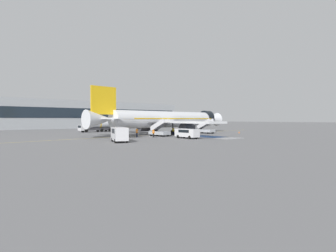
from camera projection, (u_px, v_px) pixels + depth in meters
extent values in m
plane|color=slate|center=(169.00, 134.00, 63.92)|extent=(600.00, 600.00, 0.00)
cube|color=gold|center=(169.00, 134.00, 64.63)|extent=(75.61, 5.26, 0.01)
cube|color=#2856A8|center=(200.00, 136.00, 56.47)|extent=(4.79, 10.95, 0.01)
cube|color=silver|center=(220.00, 139.00, 48.58)|extent=(0.44, 3.60, 0.01)
cube|color=silver|center=(224.00, 139.00, 49.35)|extent=(0.44, 3.60, 0.01)
cube|color=silver|center=(228.00, 138.00, 50.12)|extent=(0.44, 3.60, 0.01)
cube|color=silver|center=(232.00, 138.00, 50.90)|extent=(0.44, 3.60, 0.01)
cube|color=silver|center=(236.00, 138.00, 51.67)|extent=(0.44, 3.60, 0.01)
cylinder|color=silver|center=(169.00, 119.00, 64.54)|extent=(31.95, 6.06, 3.94)
cone|color=silver|center=(212.00, 119.00, 77.07)|extent=(4.59, 4.14, 3.86)
cone|color=silver|center=(100.00, 119.00, 51.46)|extent=(6.15, 4.17, 3.78)
cylinder|color=black|center=(206.00, 118.00, 75.00)|extent=(2.63, 4.13, 3.98)
cube|color=#EAB214|center=(169.00, 119.00, 64.53)|extent=(29.42, 5.97, 0.24)
cube|color=silver|center=(134.00, 122.00, 68.85)|extent=(8.29, 18.43, 0.44)
cylinder|color=#38383D|center=(144.00, 127.00, 68.91)|extent=(3.16, 2.51, 2.32)
cube|color=silver|center=(187.00, 122.00, 55.44)|extent=(6.02, 18.14, 0.44)
cylinder|color=#38383D|center=(187.00, 128.00, 57.86)|extent=(3.16, 2.51, 2.32)
cube|color=#EAB214|center=(104.00, 100.00, 51.98)|extent=(5.53, 0.73, 5.57)
cube|color=silver|center=(97.00, 118.00, 55.18)|extent=(3.96, 6.53, 0.24)
cube|color=silver|center=(117.00, 118.00, 49.79)|extent=(3.96, 6.53, 0.24)
cylinder|color=#38383D|center=(197.00, 126.00, 72.30)|extent=(0.20, 0.20, 2.80)
cylinder|color=black|center=(197.00, 131.00, 72.34)|extent=(0.86, 0.34, 0.84)
cylinder|color=#38383D|center=(155.00, 127.00, 65.69)|extent=(0.24, 0.24, 2.47)
cylinder|color=black|center=(155.00, 132.00, 65.72)|extent=(1.14, 0.67, 1.10)
cylinder|color=#38383D|center=(173.00, 127.00, 61.27)|extent=(0.24, 0.24, 2.47)
cylinder|color=black|center=(173.00, 132.00, 61.30)|extent=(1.14, 0.67, 1.10)
cube|color=#ADB2BA|center=(205.00, 131.00, 67.39)|extent=(2.52, 4.94, 0.70)
cylinder|color=black|center=(198.00, 132.00, 67.96)|extent=(0.27, 0.71, 0.70)
cylinder|color=black|center=(202.00, 132.00, 69.25)|extent=(0.27, 0.71, 0.70)
cylinder|color=black|center=(208.00, 132.00, 65.54)|extent=(0.27, 0.71, 0.70)
cylinder|color=black|center=(213.00, 132.00, 66.84)|extent=(0.27, 0.71, 0.70)
cube|color=#4C4C51|center=(205.00, 126.00, 67.35)|extent=(1.70, 4.23, 2.07)
cube|color=#4C4C51|center=(198.00, 122.00, 68.97)|extent=(1.72, 1.21, 0.12)
cube|color=silver|center=(203.00, 124.00, 66.81)|extent=(0.36, 4.48, 2.78)
cube|color=silver|center=(207.00, 124.00, 67.88)|extent=(0.36, 4.48, 2.78)
cube|color=#ADB2BA|center=(159.00, 133.00, 56.37)|extent=(2.52, 4.94, 0.70)
cylinder|color=black|center=(151.00, 134.00, 56.93)|extent=(0.27, 0.71, 0.70)
cylinder|color=black|center=(158.00, 134.00, 58.23)|extent=(0.27, 0.71, 0.70)
cylinder|color=black|center=(162.00, 135.00, 54.52)|extent=(0.27, 0.71, 0.70)
cylinder|color=black|center=(168.00, 135.00, 55.82)|extent=(0.27, 0.71, 0.70)
cube|color=#4C4C51|center=(159.00, 127.00, 56.33)|extent=(1.70, 4.23, 1.97)
cube|color=#4C4C51|center=(153.00, 123.00, 57.95)|extent=(1.72, 1.21, 0.12)
cube|color=silver|center=(157.00, 125.00, 55.79)|extent=(0.36, 4.46, 2.69)
cube|color=silver|center=(162.00, 125.00, 56.86)|extent=(0.36, 4.46, 2.69)
cube|color=#38383D|center=(98.00, 129.00, 75.98)|extent=(9.40, 2.71, 0.60)
cube|color=silver|center=(83.00, 128.00, 72.94)|extent=(2.13, 2.42, 1.60)
cube|color=black|center=(79.00, 127.00, 72.25)|extent=(0.09, 2.00, 0.70)
cylinder|color=#B7BCC4|center=(99.00, 124.00, 76.22)|extent=(6.48, 2.27, 2.13)
cylinder|color=gold|center=(99.00, 124.00, 76.22)|extent=(0.40, 2.18, 2.17)
cylinder|color=black|center=(86.00, 131.00, 72.35)|extent=(0.97, 0.30, 0.96)
cylinder|color=black|center=(83.00, 130.00, 74.13)|extent=(0.97, 0.30, 0.96)
cylinder|color=black|center=(102.00, 130.00, 75.44)|extent=(0.97, 0.30, 0.96)
cylinder|color=black|center=(98.00, 130.00, 77.22)|extent=(0.97, 0.30, 0.96)
cylinder|color=black|center=(110.00, 130.00, 77.16)|extent=(0.97, 0.30, 0.96)
cylinder|color=black|center=(106.00, 130.00, 78.94)|extent=(0.97, 0.30, 0.96)
cube|color=silver|center=(119.00, 134.00, 41.72)|extent=(3.37, 5.02, 2.04)
cube|color=black|center=(119.00, 131.00, 41.71)|extent=(2.73, 3.06, 0.73)
cylinder|color=black|center=(112.00, 140.00, 42.75)|extent=(0.40, 0.67, 0.64)
cylinder|color=black|center=(123.00, 139.00, 43.41)|extent=(0.40, 0.67, 0.64)
cylinder|color=black|center=(115.00, 141.00, 40.08)|extent=(0.40, 0.67, 0.64)
cylinder|color=black|center=(127.00, 141.00, 40.75)|extent=(0.40, 0.67, 0.64)
cube|color=silver|center=(187.00, 133.00, 49.64)|extent=(1.80, 5.16, 1.51)
cube|color=black|center=(187.00, 131.00, 49.63)|extent=(1.81, 2.85, 0.54)
cylinder|color=black|center=(178.00, 137.00, 50.38)|extent=(0.21, 0.64, 0.64)
cylinder|color=black|center=(184.00, 136.00, 51.40)|extent=(0.21, 0.64, 0.64)
cylinder|color=black|center=(190.00, 137.00, 47.92)|extent=(0.21, 0.64, 0.64)
cylinder|color=black|center=(196.00, 137.00, 48.94)|extent=(0.21, 0.64, 0.64)
cube|color=gray|center=(185.00, 134.00, 60.48)|extent=(2.14, 2.91, 0.12)
cylinder|color=black|center=(189.00, 134.00, 59.80)|extent=(0.20, 0.41, 0.40)
cylinder|color=black|center=(184.00, 134.00, 59.27)|extent=(0.20, 0.41, 0.40)
cylinder|color=black|center=(185.00, 134.00, 61.69)|extent=(0.20, 0.41, 0.40)
cylinder|color=black|center=(180.00, 134.00, 61.16)|extent=(0.20, 0.41, 0.40)
cylinder|color=gray|center=(190.00, 133.00, 59.67)|extent=(0.05, 0.05, 0.55)
cylinder|color=gray|center=(185.00, 133.00, 59.10)|extent=(0.05, 0.05, 0.55)
cylinder|color=gray|center=(185.00, 132.00, 61.84)|extent=(0.05, 0.05, 0.55)
cylinder|color=gray|center=(180.00, 132.00, 61.27)|extent=(0.05, 0.05, 0.55)
cylinder|color=black|center=(153.00, 135.00, 52.66)|extent=(0.14, 0.14, 0.80)
cylinder|color=black|center=(154.00, 135.00, 52.54)|extent=(0.14, 0.14, 0.80)
cube|color=orange|center=(153.00, 132.00, 52.58)|extent=(0.28, 0.45, 0.63)
cube|color=silver|center=(153.00, 132.00, 52.58)|extent=(0.29, 0.46, 0.06)
sphere|color=tan|center=(153.00, 130.00, 52.57)|extent=(0.22, 0.22, 0.22)
cylinder|color=#191E38|center=(177.00, 134.00, 58.18)|extent=(0.14, 0.14, 0.83)
cylinder|color=#191E38|center=(176.00, 134.00, 58.02)|extent=(0.14, 0.14, 0.83)
cube|color=orange|center=(177.00, 130.00, 58.08)|extent=(0.47, 0.41, 0.66)
cube|color=silver|center=(177.00, 130.00, 58.08)|extent=(0.49, 0.42, 0.06)
sphere|color=tan|center=(177.00, 128.00, 58.07)|extent=(0.23, 0.23, 0.23)
cylinder|color=#191E38|center=(173.00, 133.00, 60.28)|extent=(0.14, 0.14, 0.87)
cylinder|color=#191E38|center=(174.00, 133.00, 60.18)|extent=(0.14, 0.14, 0.87)
cube|color=yellow|center=(173.00, 130.00, 60.21)|extent=(0.31, 0.46, 0.69)
cube|color=silver|center=(173.00, 130.00, 60.21)|extent=(0.33, 0.47, 0.06)
sphere|color=brown|center=(173.00, 128.00, 60.20)|extent=(0.24, 0.24, 0.24)
cylinder|color=#191E38|center=(137.00, 135.00, 53.34)|extent=(0.14, 0.14, 0.87)
cylinder|color=#191E38|center=(136.00, 135.00, 53.29)|extent=(0.14, 0.14, 0.87)
cube|color=orange|center=(137.00, 131.00, 53.30)|extent=(0.47, 0.38, 0.69)
cube|color=silver|center=(137.00, 131.00, 53.30)|extent=(0.49, 0.40, 0.06)
sphere|color=brown|center=(137.00, 129.00, 53.28)|extent=(0.24, 0.24, 0.24)
cone|color=orange|center=(239.00, 132.00, 69.04)|extent=(0.41, 0.41, 0.45)
cylinder|color=white|center=(239.00, 132.00, 69.03)|extent=(0.22, 0.22, 0.05)
cube|color=#9EA3A8|center=(87.00, 115.00, 111.46)|extent=(89.74, 12.00, 11.07)
cube|color=#19232D|center=(93.00, 113.00, 106.82)|extent=(86.15, 0.10, 3.87)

